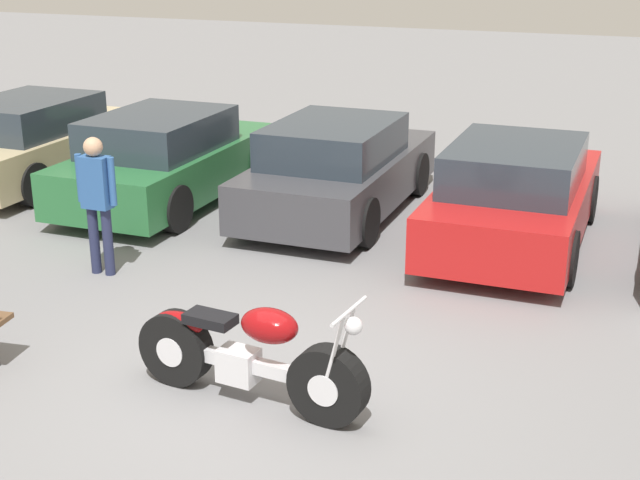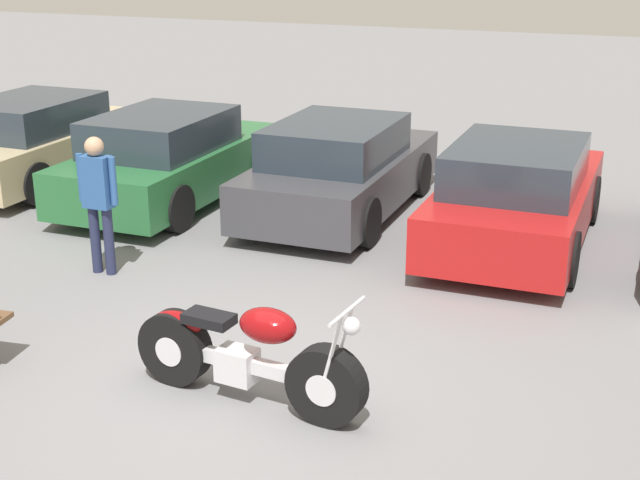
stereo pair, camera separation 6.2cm
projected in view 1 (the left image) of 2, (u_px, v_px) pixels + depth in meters
The scene contains 7 objects.
ground_plane at pixel (244, 392), 7.91m from camera, with size 60.00×60.00×0.00m, color slate.
motorcycle at pixel (247, 356), 7.62m from camera, with size 2.22×0.68×1.06m.
parked_car_champagne at pixel (37, 141), 14.34m from camera, with size 1.84×4.10×1.37m.
parked_car_green at pixel (167, 159), 13.20m from camera, with size 1.84×4.10×1.37m.
parked_car_dark_grey at pixel (338, 169), 12.65m from camera, with size 1.84×4.10×1.37m.
parked_car_red at pixel (515, 196), 11.40m from camera, with size 1.84×4.10×1.37m.
person_standing at pixel (97, 194), 10.30m from camera, with size 0.52×0.22×1.66m.
Camera 1 is at (3.17, -6.30, 3.89)m, focal length 50.00 mm.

